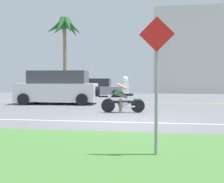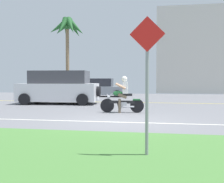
% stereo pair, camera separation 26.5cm
% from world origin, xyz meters
% --- Properties ---
extents(ground, '(56.00, 30.00, 0.04)m').
position_xyz_m(ground, '(0.00, 3.00, -0.02)').
color(ground, slate).
extents(grass_median, '(56.00, 3.80, 0.06)m').
position_xyz_m(grass_median, '(0.00, -4.10, 0.03)').
color(grass_median, '#477A38').
rests_on(grass_median, ground).
extents(lane_line_near, '(50.40, 0.12, 0.01)m').
position_xyz_m(lane_line_near, '(0.00, -0.23, 0.00)').
color(lane_line_near, silver).
rests_on(lane_line_near, ground).
extents(lane_line_far, '(50.40, 0.12, 0.01)m').
position_xyz_m(lane_line_far, '(0.00, 7.59, 0.00)').
color(lane_line_far, yellow).
rests_on(lane_line_far, ground).
extents(motorcyclist, '(1.85, 0.60, 1.54)m').
position_xyz_m(motorcyclist, '(-0.17, 2.44, 0.65)').
color(motorcyclist, black).
rests_on(motorcyclist, ground).
extents(suv_nearby, '(4.74, 2.40, 1.89)m').
position_xyz_m(suv_nearby, '(-4.33, 6.00, 0.92)').
color(suv_nearby, silver).
rests_on(suv_nearby, ground).
extents(parked_car_0, '(3.87, 2.02, 1.45)m').
position_xyz_m(parked_car_0, '(-8.00, 13.44, 0.68)').
color(parked_car_0, '#8C939E').
rests_on(parked_car_0, ground).
extents(parked_car_1, '(3.94, 1.96, 1.47)m').
position_xyz_m(parked_car_1, '(-3.40, 13.03, 0.69)').
color(parked_car_1, '#8C939E').
rests_on(parked_car_1, ground).
extents(palm_tree_0, '(3.39, 3.30, 6.93)m').
position_xyz_m(palm_tree_0, '(-6.91, 15.04, 5.80)').
color(palm_tree_0, '#846B4C').
rests_on(palm_tree_0, ground).
extents(motorcyclist_distant, '(0.74, 1.52, 1.35)m').
position_xyz_m(motorcyclist_distant, '(-5.65, 7.70, 0.57)').
color(motorcyclist_distant, black).
rests_on(motorcyclist_distant, ground).
extents(street_sign, '(0.62, 0.06, 2.51)m').
position_xyz_m(street_sign, '(1.18, -4.27, 1.53)').
color(street_sign, gray).
rests_on(street_sign, ground).
extents(building_far, '(12.72, 4.00, 8.63)m').
position_xyz_m(building_far, '(7.35, 21.00, 4.31)').
color(building_far, beige).
rests_on(building_far, ground).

